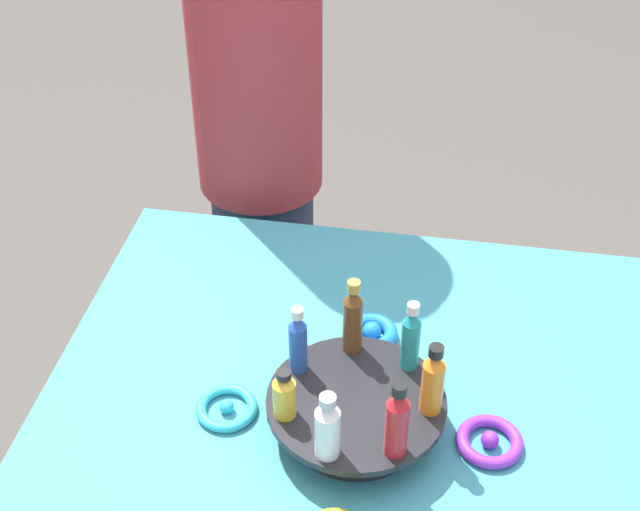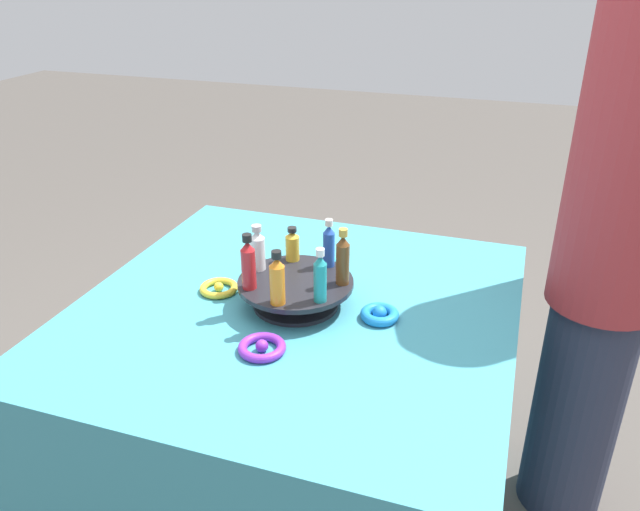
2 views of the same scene
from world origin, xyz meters
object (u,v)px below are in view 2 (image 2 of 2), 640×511
bottle_gold (292,245)px  ribbon_bow_gold (219,288)px  ribbon_bow_blue (380,314)px  ribbon_bow_teal (323,265)px  bottle_orange (276,279)px  ribbon_bow_purple (262,347)px  bottle_blue (329,245)px  person_figure (612,253)px  bottle_brown (343,259)px  bottle_teal (320,277)px  bottle_clear (257,249)px  display_stand (296,290)px  bottle_red (248,264)px

bottle_gold → ribbon_bow_gold: bearing=32.4°
ribbon_bow_blue → ribbon_bow_teal: ribbon_bow_blue is taller
bottle_orange → ribbon_bow_purple: bottle_orange is taller
ribbon_bow_gold → bottle_blue: bearing=-158.8°
person_figure → ribbon_bow_gold: bearing=-4.9°
ribbon_bow_blue → ribbon_bow_gold: bearing=0.2°
bottle_brown → bottle_blue: (0.06, -0.08, -0.01)m
bottle_teal → ribbon_bow_blue: bearing=-149.3°
bottle_blue → bottle_gold: size_ratio=1.40×
bottle_clear → ribbon_bow_teal: bottle_clear is taller
bottle_blue → ribbon_bow_purple: size_ratio=1.20×
bottle_orange → ribbon_bow_teal: (-0.00, -0.32, -0.12)m
bottle_gold → ribbon_bow_teal: size_ratio=0.90×
bottle_gold → ribbon_bow_purple: size_ratio=0.86×
ribbon_bow_teal → person_figure: person_figure is taller
display_stand → bottle_blue: size_ratio=2.24×
ribbon_bow_teal → person_figure: (-0.72, -0.11, 0.10)m
bottle_red → bottle_orange: size_ratio=1.06×
bottle_blue → ribbon_bow_blue: 0.22m
bottle_clear → ribbon_bow_purple: bottle_clear is taller
bottle_orange → person_figure: size_ratio=0.08×
bottle_gold → ribbon_bow_purple: bottle_gold is taller
bottle_blue → ribbon_bow_blue: size_ratio=1.36×
bottle_teal → bottle_red: bearing=-1.3°
bottle_clear → ribbon_bow_blue: bearing=175.2°
display_stand → bottle_brown: bearing=-168.5°
ribbon_bow_gold → person_figure: 0.98m
ribbon_bow_purple → bottle_brown: bearing=-115.3°
bottle_orange → ribbon_bow_blue: size_ratio=1.41×
bottle_red → bottle_blue: (-0.14, -0.17, -0.01)m
bottle_clear → bottle_blue: bearing=-155.6°
bottle_orange → bottle_gold: 0.22m
bottle_gold → bottle_clear: 0.10m
display_stand → bottle_blue: bearing=-117.0°
display_stand → ribbon_bow_teal: 0.21m
ribbon_bow_gold → person_figure: bearing=-161.2°
display_stand → bottle_clear: 0.14m
bottle_brown → ribbon_bow_blue: (-0.10, 0.02, -0.12)m
ribbon_bow_purple → bottle_red: bearing=-57.4°
bottle_brown → ribbon_bow_gold: bearing=4.2°
bottle_blue → bottle_gold: (0.10, -0.00, -0.02)m
bottle_orange → ribbon_bow_teal: 0.34m
ribbon_bow_gold → display_stand: bearing=-179.8°
person_figure → bottle_clear: bearing=-4.5°
bottle_red → bottle_teal: bearing=178.7°
bottle_brown → bottle_red: bearing=24.4°
ribbon_bow_blue → bottle_teal: bearing=30.7°
bottle_clear → ribbon_bow_teal: bearing=-120.8°
bottle_red → bottle_gold: bottle_red is taller
display_stand → person_figure: size_ratio=0.17×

